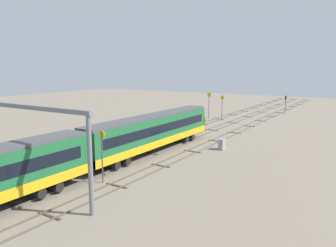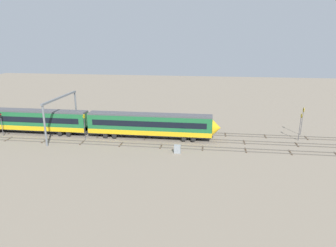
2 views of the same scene
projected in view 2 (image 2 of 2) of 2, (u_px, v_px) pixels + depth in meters
ground_plane at (146, 138)px, 59.28m from camera, size 196.26×196.26×0.00m
track_near_foreground at (141, 145)px, 55.23m from camera, size 180.26×2.40×0.16m
track_with_train at (145, 138)px, 59.26m from camera, size 180.26×2.40×0.16m
track_middle at (150, 131)px, 63.29m from camera, size 180.26×2.40×0.16m
overhead_gantry at (61, 107)px, 59.72m from camera, size 0.40×13.81×7.89m
speed_sign_near_foreground at (303, 117)px, 60.24m from camera, size 0.14×0.96×5.70m
speed_sign_far_trackside at (300, 124)px, 57.07m from camera, size 0.14×0.82×5.31m
speed_sign_distant_end at (84, 124)px, 57.41m from camera, size 0.14×0.81×5.13m
signal_light_trackside_approach at (1, 121)px, 59.88m from camera, size 0.31×0.32×4.68m
relay_cabinet at (177, 149)px, 51.53m from camera, size 1.14×0.65×1.44m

